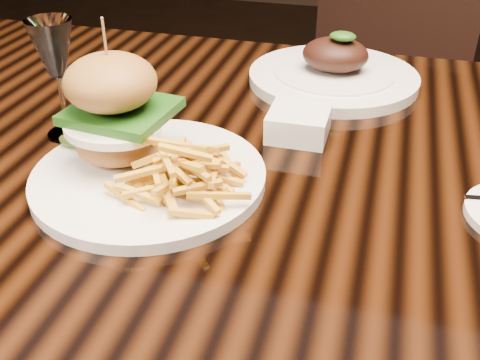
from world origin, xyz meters
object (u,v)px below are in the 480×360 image
(dining_table, at_px, (311,212))
(chair_far, at_px, (375,74))
(far_dish, at_px, (334,73))
(burger_plate, at_px, (141,145))
(wine_glass, at_px, (54,53))

(dining_table, distance_m, chair_far, 0.90)
(far_dish, relative_size, chair_far, 0.30)
(dining_table, bearing_deg, burger_plate, -155.21)
(wine_glass, distance_m, far_dish, 0.46)
(dining_table, relative_size, wine_glass, 9.74)
(dining_table, height_order, chair_far, chair_far)
(dining_table, distance_m, far_dish, 0.30)
(burger_plate, distance_m, far_dish, 0.42)
(burger_plate, relative_size, chair_far, 0.30)
(dining_table, xyz_separation_m, burger_plate, (-0.20, -0.09, 0.13))
(burger_plate, relative_size, far_dish, 1.00)
(wine_glass, relative_size, far_dish, 0.58)
(burger_plate, xyz_separation_m, far_dish, (0.18, 0.37, -0.03))
(dining_table, xyz_separation_m, wine_glass, (-0.35, -0.01, 0.20))
(dining_table, xyz_separation_m, far_dish, (-0.01, 0.28, 0.09))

